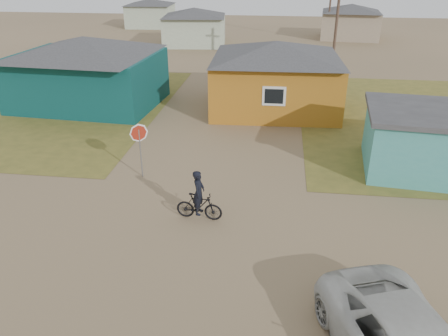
# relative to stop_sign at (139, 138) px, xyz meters

# --- Properties ---
(ground) EXTENTS (120.00, 120.00, 0.00)m
(ground) POSITION_rel_stop_sign_xyz_m (2.57, -4.48, -1.68)
(ground) COLOR #876E4E
(grass_nw) EXTENTS (20.00, 18.00, 0.00)m
(grass_nw) POSITION_rel_stop_sign_xyz_m (-11.43, 8.52, -1.67)
(grass_nw) COLOR olive
(grass_nw) RESTS_ON ground
(house_teal) EXTENTS (8.93, 7.08, 4.00)m
(house_teal) POSITION_rel_stop_sign_xyz_m (-5.93, 9.02, 0.38)
(house_teal) COLOR #0A3838
(house_teal) RESTS_ON ground
(house_yellow) EXTENTS (7.72, 6.76, 3.90)m
(house_yellow) POSITION_rel_stop_sign_xyz_m (5.07, 9.52, 0.33)
(house_yellow) COLOR #AB691A
(house_yellow) RESTS_ON ground
(shed_turquoise) EXTENTS (6.71, 4.93, 2.60)m
(shed_turquoise) POSITION_rel_stop_sign_xyz_m (12.07, 2.02, -0.37)
(shed_turquoise) COLOR teal
(shed_turquoise) RESTS_ON ground
(house_pale_west) EXTENTS (7.04, 6.15, 3.60)m
(house_pale_west) POSITION_rel_stop_sign_xyz_m (-3.43, 29.52, 0.18)
(house_pale_west) COLOR #ADBAA0
(house_pale_west) RESTS_ON ground
(house_beige_east) EXTENTS (6.95, 6.05, 3.60)m
(house_beige_east) POSITION_rel_stop_sign_xyz_m (12.57, 35.52, 0.18)
(house_beige_east) COLOR gray
(house_beige_east) RESTS_ON ground
(house_pale_north) EXTENTS (6.28, 5.81, 3.40)m
(house_pale_north) POSITION_rel_stop_sign_xyz_m (-11.43, 41.52, 0.08)
(house_pale_north) COLOR #ADBAA0
(house_pale_north) RESTS_ON ground
(utility_pole_near) EXTENTS (1.40, 0.20, 8.00)m
(utility_pole_near) POSITION_rel_stop_sign_xyz_m (9.07, 17.52, 2.46)
(utility_pole_near) COLOR #4D3A2E
(utility_pole_near) RESTS_ON ground
(utility_pole_far) EXTENTS (1.40, 0.20, 8.00)m
(utility_pole_far) POSITION_rel_stop_sign_xyz_m (10.07, 33.52, 2.46)
(utility_pole_far) COLOR #4D3A2E
(utility_pole_far) RESTS_ON ground
(stop_sign) EXTENTS (0.73, 0.20, 2.26)m
(stop_sign) POSITION_rel_stop_sign_xyz_m (0.00, 0.00, 0.00)
(stop_sign) COLOR gray
(stop_sign) RESTS_ON ground
(cyclist) EXTENTS (1.62, 0.60, 1.79)m
(cyclist) POSITION_rel_stop_sign_xyz_m (2.85, -2.84, -1.02)
(cyclist) COLOR black
(cyclist) RESTS_ON ground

